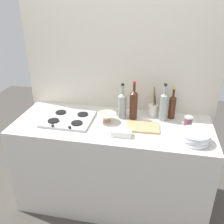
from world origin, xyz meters
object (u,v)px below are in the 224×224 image
cutting_board (143,127)px  wine_bottle_mid_left (134,104)px  plate_stack (195,137)px  butter_dish (121,133)px  wine_bottle_mid_right (122,105)px  mixing_bowl (107,117)px  utensil_crock (153,110)px  condiment_jar_front (188,122)px  stovetop_hob (69,119)px  wine_bottle_rightmost (164,106)px  wine_bottle_leftmost (172,106)px

cutting_board → wine_bottle_mid_left: bearing=122.3°
plate_stack → cutting_board: bearing=161.8°
butter_dish → wine_bottle_mid_right: bearing=98.1°
wine_bottle_mid_right → mixing_bowl: 0.19m
utensil_crock → butter_dish: bearing=-118.8°
condiment_jar_front → wine_bottle_mid_right: bearing=174.5°
wine_bottle_mid_right → condiment_jar_front: wine_bottle_mid_right is taller
utensil_crock → condiment_jar_front: (0.32, -0.16, -0.01)m
cutting_board → utensil_crock: bearing=75.4°
wine_bottle_mid_right → cutting_board: wine_bottle_mid_right is taller
wine_bottle_mid_left → utensil_crock: wine_bottle_mid_left is taller
plate_stack → wine_bottle_mid_left: bearing=149.7°
stovetop_hob → cutting_board: stovetop_hob is taller
stovetop_hob → condiment_jar_front: (1.08, 0.09, 0.04)m
butter_dish → wine_bottle_rightmost: bearing=46.9°
wine_bottle_rightmost → cutting_board: (-0.16, -0.19, -0.13)m
condiment_jar_front → cutting_board: bearing=-164.4°
plate_stack → wine_bottle_mid_right: 0.71m
plate_stack → mixing_bowl: plate_stack is taller
plate_stack → cutting_board: 0.44m
plate_stack → mixing_bowl: (-0.76, 0.20, 0.00)m
wine_bottle_leftmost → plate_stack: bearing=-65.9°
condiment_jar_front → cutting_board: size_ratio=0.33×
mixing_bowl → cutting_board: mixing_bowl is taller
wine_bottle_mid_left → wine_bottle_mid_right: bearing=-177.8°
condiment_jar_front → utensil_crock: bearing=153.2°
utensil_crock → stovetop_hob: bearing=-161.6°
plate_stack → butter_dish: 0.59m
wine_bottle_rightmost → wine_bottle_leftmost: bearing=37.0°
wine_bottle_leftmost → butter_dish: bearing=-134.8°
wine_bottle_rightmost → condiment_jar_front: (0.22, -0.08, -0.09)m
plate_stack → wine_bottle_mid_right: wine_bottle_mid_right is taller
utensil_crock → cutting_board: bearing=-104.6°
mixing_bowl → butter_dish: (0.17, -0.22, -0.02)m
wine_bottle_mid_left → condiment_jar_front: wine_bottle_mid_left is taller
wine_bottle_leftmost → wine_bottle_mid_left: 0.36m
stovetop_hob → wine_bottle_leftmost: size_ratio=1.45×
wine_bottle_rightmost → stovetop_hob: bearing=-168.4°
plate_stack → wine_bottle_mid_left: 0.62m
plate_stack → mixing_bowl: bearing=165.5°
condiment_jar_front → mixing_bowl: bearing=-176.0°
plate_stack → condiment_jar_front: bearing=97.4°
wine_bottle_leftmost → condiment_jar_front: wine_bottle_leftmost is taller
utensil_crock → wine_bottle_mid_right: bearing=-160.1°
butter_dish → utensil_crock: utensil_crock is taller
mixing_bowl → condiment_jar_front: (0.73, 0.05, 0.00)m
plate_stack → utensil_crock: bearing=130.7°
stovetop_hob → utensil_crock: 0.81m
wine_bottle_leftmost → wine_bottle_mid_left: (-0.35, -0.08, 0.03)m
stovetop_hob → wine_bottle_mid_right: bearing=17.5°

